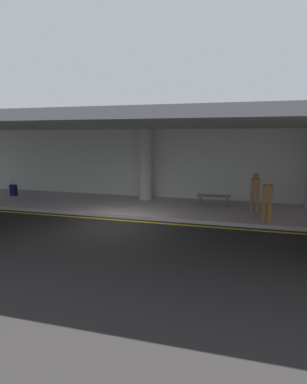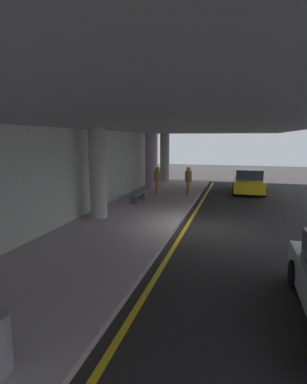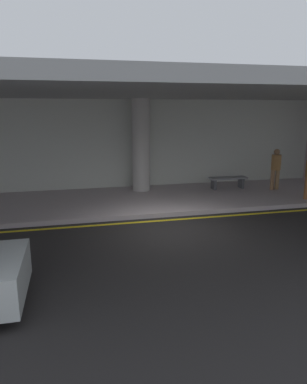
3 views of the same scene
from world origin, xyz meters
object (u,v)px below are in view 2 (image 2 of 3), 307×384
Objects in this scene: car_yellow_taxi at (249,181)px; support_column_left_mid at (151,161)px; support_column_far_left at (98,174)px; person_waiting_for_ride at (157,179)px; bench_metal at (138,195)px; traveler_with_luggage at (188,180)px; support_column_center at (165,157)px.

support_column_left_mid is at bearing 98.55° from car_yellow_taxi.
support_column_left_mid is at bearing 0.00° from support_column_far_left.
support_column_far_left is 2.17× the size of person_waiting_for_ride.
support_column_far_left is at bearing 171.47° from bench_metal.
car_yellow_taxi is 6.25m from person_waiting_for_ride.
traveler_with_luggage is (5.75, -2.85, -0.86)m from support_column_far_left.
support_column_far_left reaches higher than traveler_with_luggage.
car_yellow_taxi is (-3.02, -6.23, -1.26)m from support_column_center.
traveler_with_luggage is at bearing -49.07° from person_waiting_for_ride.
support_column_far_left is at bearing 109.47° from traveler_with_luggage.
support_column_far_left is 1.00× the size of support_column_left_mid.
support_column_center is 6.75m from person_waiting_for_ride.
traveler_with_luggage is 1.05× the size of bench_metal.
support_column_far_left is at bearing 180.00° from support_column_center.
support_column_left_mid reaches higher than bench_metal.
bench_metal is at bearing -176.36° from support_column_center.
traveler_with_luggage is 1.75m from person_waiting_for_ride.
support_column_far_left reaches higher than bench_metal.
traveler_with_luggage reaches higher than bench_metal.
support_column_center is 8.57m from bench_metal.
support_column_left_mid is 1.00× the size of support_column_center.
support_column_far_left is 8.00m from support_column_left_mid.
support_column_center reaches higher than bench_metal.
support_column_far_left reaches higher than person_waiting_for_ride.
person_waiting_for_ride is (-3.58, 5.10, 0.40)m from car_yellow_taxi.
support_column_left_mid is 2.97m from person_waiting_for_ride.
bench_metal is (-4.43, -0.54, -1.47)m from support_column_left_mid.
traveler_with_luggage reaches higher than car_yellow_taxi.
bench_metal is at bearing 133.12° from car_yellow_taxi.
support_column_left_mid is 3.73m from traveler_with_luggage.
traveler_with_luggage is at bearing -128.35° from support_column_left_mid.
support_column_center is (12.00, 0.00, 0.00)m from support_column_far_left.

